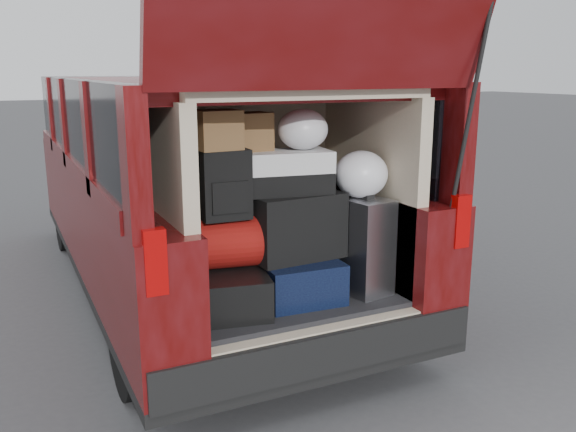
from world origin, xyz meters
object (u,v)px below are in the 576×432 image
object	(u,v)px
red_duffel	(226,242)
twotone_duffel	(283,172)
silver_roller	(359,244)
black_soft_case	(295,225)
backpack	(225,185)
black_hardshell	(227,289)
navy_hardshell	(294,276)

from	to	relation	value
red_duffel	twotone_duffel	size ratio (longest dim) A/B	0.83
silver_roller	black_soft_case	size ratio (longest dim) A/B	1.08
black_soft_case	twotone_duffel	distance (m)	0.32
silver_roller	backpack	bearing A→B (deg)	164.94
black_hardshell	backpack	xyz separation A→B (m)	(0.00, 0.00, 0.59)
black_hardshell	backpack	world-z (taller)	backpack
black_soft_case	backpack	distance (m)	0.51
navy_hardshell	silver_roller	distance (m)	0.43
navy_hardshell	black_soft_case	bearing A→B (deg)	44.53
black_hardshell	backpack	bearing A→B (deg)	49.33
silver_roller	twotone_duffel	size ratio (longest dim) A/B	1.06
silver_roller	backpack	distance (m)	0.91
black_soft_case	navy_hardshell	bearing A→B (deg)	-142.83
silver_roller	backpack	world-z (taller)	backpack
black_hardshell	black_soft_case	bearing A→B (deg)	13.29
backpack	black_hardshell	bearing A→B (deg)	-138.81
black_hardshell	silver_roller	xyz separation A→B (m)	(0.81, -0.07, 0.17)
silver_roller	red_duffel	bearing A→B (deg)	161.54
navy_hardshell	silver_roller	world-z (taller)	silver_roller
red_duffel	backpack	distance (m)	0.33
backpack	twotone_duffel	bearing A→B (deg)	10.64
black_hardshell	twotone_duffel	bearing A→B (deg)	19.10
red_duffel	twotone_duffel	xyz separation A→B (m)	(0.35, 0.00, 0.37)
black_hardshell	twotone_duffel	world-z (taller)	twotone_duffel
black_soft_case	black_hardshell	bearing A→B (deg)	178.54
backpack	twotone_duffel	xyz separation A→B (m)	(0.37, 0.05, 0.03)
black_hardshell	black_soft_case	world-z (taller)	black_soft_case
silver_roller	black_soft_case	distance (m)	0.42
black_hardshell	red_duffel	world-z (taller)	red_duffel
navy_hardshell	silver_roller	xyz separation A→B (m)	(0.39, -0.08, 0.17)
backpack	navy_hardshell	bearing A→B (deg)	4.09
navy_hardshell	backpack	size ratio (longest dim) A/B	1.45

